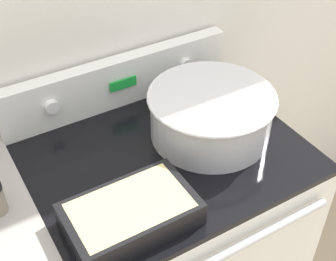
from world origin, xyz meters
TOP-DOWN VIEW (x-y plane):
  - kitchen_wall at (0.00, 0.66)m, footprint 8.00×0.05m
  - stove_range at (0.00, 0.31)m, footprint 0.77×0.65m
  - control_panel at (0.00, 0.60)m, footprint 0.77×0.07m
  - mixing_bowl at (0.16, 0.31)m, footprint 0.37×0.37m
  - casserole_dish at (-0.20, 0.13)m, footprint 0.31×0.19m
  - ladle at (0.37, 0.41)m, footprint 0.08×0.27m

SIDE VIEW (x-z plane):
  - stove_range at x=0.00m, z-range 0.00..0.94m
  - ladle at x=0.37m, z-range 0.94..1.02m
  - casserole_dish at x=-0.20m, z-range 0.94..1.01m
  - mixing_bowl at x=0.16m, z-range 0.95..1.09m
  - control_panel at x=0.00m, z-range 0.94..1.10m
  - kitchen_wall at x=0.00m, z-range 0.00..2.50m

